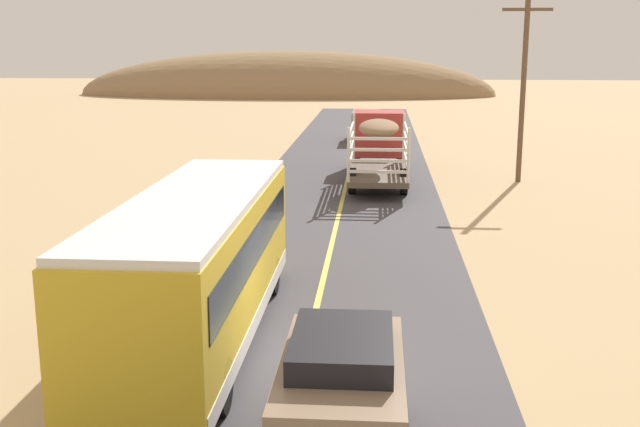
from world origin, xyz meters
TOP-DOWN VIEW (x-y plane):
  - ground_plane at (0.00, 0.00)m, footprint 240.00×240.00m
  - road_surface at (0.00, 0.00)m, footprint 8.00×120.00m
  - road_centre_line at (0.00, 0.00)m, footprint 0.16×117.60m
  - suv_near at (0.98, -4.59)m, footprint 1.90×4.62m
  - livestock_truck at (1.44, 21.91)m, footprint 2.53×9.70m
  - bus at (-2.33, 0.61)m, footprint 2.54×10.00m
  - car_far at (0.61, 35.52)m, footprint 1.90×4.62m
  - power_pole_mid at (7.92, 20.94)m, footprint 2.20×0.24m
  - distant_hill at (-9.95, 78.87)m, footprint 50.47×16.44m

SIDE VIEW (x-z plane):
  - ground_plane at x=0.00m, z-range 0.00..0.00m
  - distant_hill at x=-9.95m, z-range -5.29..5.29m
  - road_surface at x=0.00m, z-range 0.00..0.02m
  - road_centre_line at x=0.00m, z-range 0.02..0.02m
  - car_far at x=0.61m, z-range 0.12..2.05m
  - suv_near at x=0.98m, z-range 0.01..2.29m
  - bus at x=-2.33m, z-range 0.14..3.35m
  - livestock_truck at x=1.44m, z-range 0.28..3.30m
  - power_pole_mid at x=7.92m, z-range 0.29..8.63m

